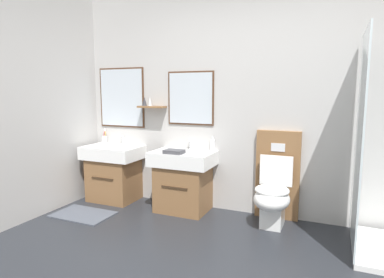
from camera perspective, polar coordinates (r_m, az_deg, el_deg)
name	(u,v)px	position (r m, az deg, el deg)	size (l,w,h in m)	color
wall_back	(251,101)	(3.88, 10.13, 6.54)	(4.63, 0.27, 2.65)	#B7B5B2
bath_mat	(83,214)	(4.15, -18.30, -12.25)	(0.68, 0.44, 0.01)	#474C56
vanity_sink_left	(114,171)	(4.50, -13.31, -5.39)	(0.73, 0.53, 0.72)	brown
tap_on_left_sink	(122,139)	(4.58, -12.00, 0.05)	(0.03, 0.13, 0.11)	silver
vanity_sink_right	(183,179)	(3.99, -1.50, -6.90)	(0.73, 0.53, 0.72)	brown
tap_on_right_sink	(190,143)	(4.08, -0.35, -0.74)	(0.03, 0.13, 0.11)	silver
toilet	(275,190)	(3.71, 14.07, -8.51)	(0.48, 0.62, 1.00)	brown
toothbrush_cup	(104,139)	(4.74, -14.90, 0.02)	(0.07, 0.07, 0.20)	silver
soap_dispenser	(212,145)	(3.97, 3.55, -0.97)	(0.06, 0.06, 0.17)	white
folded_hand_towel	(174,152)	(3.78, -3.11, -2.19)	(0.22, 0.16, 0.04)	#47474C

